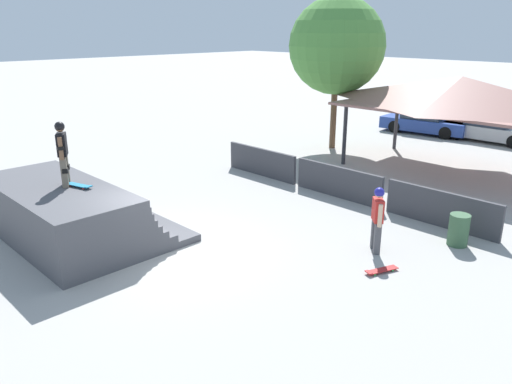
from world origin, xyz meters
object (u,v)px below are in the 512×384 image
(skateboard_on_ground, at_px, (381,270))
(trash_bin, at_px, (459,230))
(parked_car_blue, at_px, (425,122))
(parked_car_silver, at_px, (491,129))
(skateboard_on_deck, at_px, (80,185))
(tree_beside_pavilion, at_px, (337,46))
(bystander_walking, at_px, (378,214))
(skater_on_deck, at_px, (62,149))

(skateboard_on_ground, height_order, trash_bin, trash_bin)
(skateboard_on_ground, xyz_separation_m, parked_car_blue, (-7.18, 15.63, 0.54))
(parked_car_blue, bearing_deg, parked_car_silver, 3.00)
(skateboard_on_deck, height_order, parked_car_silver, skateboard_on_deck)
(tree_beside_pavilion, bearing_deg, skateboard_on_deck, -81.21)
(bystander_walking, distance_m, parked_car_silver, 15.56)
(skater_on_deck, distance_m, skateboard_on_deck, 1.01)
(skateboard_on_deck, relative_size, bystander_walking, 0.48)
(bystander_walking, height_order, tree_beside_pavilion, tree_beside_pavilion)
(bystander_walking, distance_m, parked_car_blue, 16.04)
(skateboard_on_deck, relative_size, skateboard_on_ground, 0.95)
(parked_car_silver, bearing_deg, skater_on_deck, -98.67)
(bystander_walking, relative_size, parked_car_silver, 0.38)
(skater_on_deck, height_order, bystander_walking, skater_on_deck)
(tree_beside_pavilion, bearing_deg, parked_car_silver, 55.37)
(skater_on_deck, xyz_separation_m, skateboard_on_deck, (0.40, 0.16, -0.91))
(skater_on_deck, bearing_deg, skateboard_on_deck, 52.17)
(skateboard_on_deck, distance_m, skateboard_on_ground, 7.84)
(bystander_walking, relative_size, tree_beside_pavilion, 0.25)
(parked_car_silver, bearing_deg, bystander_walking, -78.66)
(tree_beside_pavilion, xyz_separation_m, parked_car_blue, (1.41, 6.24, -4.05))
(bystander_walking, xyz_separation_m, skateboard_on_ground, (0.76, -0.93, -0.94))
(trash_bin, relative_size, parked_car_silver, 0.19)
(skateboard_on_deck, xyz_separation_m, bystander_walking, (5.74, 5.03, -0.58))
(skater_on_deck, xyz_separation_m, bystander_walking, (6.15, 5.19, -1.49))
(skateboard_on_ground, distance_m, parked_car_silver, 16.64)
(parked_car_silver, bearing_deg, skateboard_on_ground, -76.73)
(parked_car_blue, bearing_deg, skateboard_on_deck, -94.50)
(bystander_walking, bearing_deg, tree_beside_pavilion, -1.21)
(bystander_walking, distance_m, tree_beside_pavilion, 12.08)
(trash_bin, bearing_deg, skateboard_on_deck, -135.69)
(skateboard_on_ground, height_order, tree_beside_pavilion, tree_beside_pavilion)
(parked_car_silver, bearing_deg, trash_bin, -71.89)
(skater_on_deck, height_order, parked_car_silver, skater_on_deck)
(skateboard_on_deck, bearing_deg, bystander_walking, 24.61)
(parked_car_blue, bearing_deg, tree_beside_pavilion, -109.20)
(skateboard_on_deck, height_order, skateboard_on_ground, skateboard_on_deck)
(tree_beside_pavilion, relative_size, trash_bin, 8.01)
(skater_on_deck, xyz_separation_m, parked_car_silver, (3.01, 20.43, -1.88))
(bystander_walking, xyz_separation_m, parked_car_silver, (-3.14, 15.24, -0.40))
(skateboard_on_ground, bearing_deg, tree_beside_pavilion, -117.41)
(skateboard_on_ground, distance_m, parked_car_blue, 17.20)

